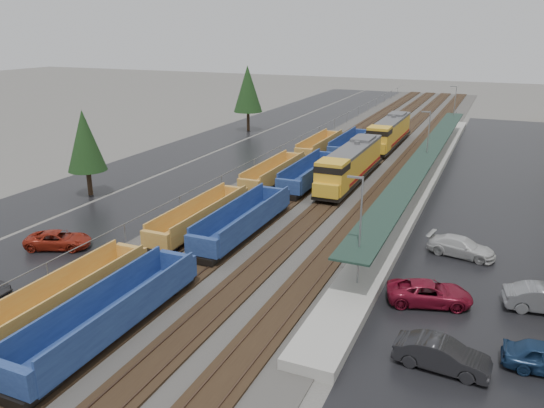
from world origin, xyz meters
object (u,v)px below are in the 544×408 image
(well_string_blue, at_px, (244,222))
(locomotive_trail, at_px, (389,132))
(parked_car_west_c, at_px, (58,240))
(parked_car_east_c, at_px, (461,247))
(locomotive_lead, at_px, (350,165))
(parked_car_east_a, at_px, (442,355))
(parked_car_east_b, at_px, (429,293))
(well_string_yellow, at_px, (201,218))

(well_string_blue, bearing_deg, locomotive_trail, 84.23)
(parked_car_west_c, height_order, parked_car_east_c, parked_car_east_c)
(locomotive_lead, relative_size, locomotive_trail, 1.00)
(parked_car_east_c, bearing_deg, parked_car_east_a, -168.51)
(well_string_blue, distance_m, parked_car_east_a, 21.71)
(parked_car_west_c, bearing_deg, parked_car_east_a, -120.90)
(parked_car_east_a, bearing_deg, parked_car_west_c, 86.10)
(locomotive_lead, distance_m, parked_car_east_a, 34.11)
(well_string_blue, bearing_deg, parked_car_east_a, -35.56)
(well_string_blue, height_order, parked_car_east_b, well_string_blue)
(locomotive_trail, xyz_separation_m, well_string_yellow, (-8.00, -39.94, -1.21))
(well_string_yellow, relative_size, parked_car_east_c, 15.35)
(locomotive_trail, distance_m, well_string_yellow, 40.75)
(parked_car_east_b, relative_size, parked_car_east_c, 1.04)
(locomotive_lead, relative_size, well_string_blue, 0.23)
(parked_car_east_a, xyz_separation_m, parked_car_east_b, (-1.55, 6.76, -0.06))
(well_string_yellow, height_order, parked_car_west_c, well_string_yellow)
(well_string_yellow, xyz_separation_m, well_string_blue, (4.00, 0.35, 0.09))
(locomotive_trail, distance_m, parked_car_west_c, 50.76)
(parked_car_west_c, bearing_deg, locomotive_trail, -41.73)
(parked_car_east_a, bearing_deg, locomotive_trail, 18.69)
(locomotive_lead, height_order, well_string_blue, locomotive_lead)
(well_string_blue, height_order, parked_car_west_c, well_string_blue)
(locomotive_trail, xyz_separation_m, parked_car_east_b, (12.11, -45.45, -1.58))
(parked_car_east_b, bearing_deg, parked_car_west_c, 78.99)
(well_string_yellow, xyz_separation_m, parked_car_east_a, (21.66, -12.28, -0.32))
(locomotive_trail, bearing_deg, parked_car_east_b, -75.08)
(locomotive_lead, height_order, well_string_yellow, locomotive_lead)
(parked_car_east_c, bearing_deg, well_string_yellow, 108.66)
(well_string_blue, relative_size, parked_car_west_c, 16.21)
(parked_car_east_a, bearing_deg, well_string_yellow, 64.49)
(well_string_blue, distance_m, parked_car_east_b, 17.15)
(well_string_blue, xyz_separation_m, parked_car_east_c, (17.30, 2.84, -0.46))
(locomotive_trail, relative_size, parked_car_west_c, 3.79)
(well_string_blue, height_order, parked_car_east_a, well_string_blue)
(parked_car_west_c, bearing_deg, parked_car_east_b, -107.77)
(parked_car_east_c, bearing_deg, locomotive_trail, 30.03)
(locomotive_trail, height_order, well_string_yellow, locomotive_trail)
(well_string_yellow, relative_size, well_string_blue, 0.96)
(well_string_blue, xyz_separation_m, parked_car_east_a, (17.66, -12.63, -0.41))
(parked_car_east_b, bearing_deg, parked_car_east_c, -23.95)
(locomotive_lead, bearing_deg, parked_car_east_a, -66.37)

